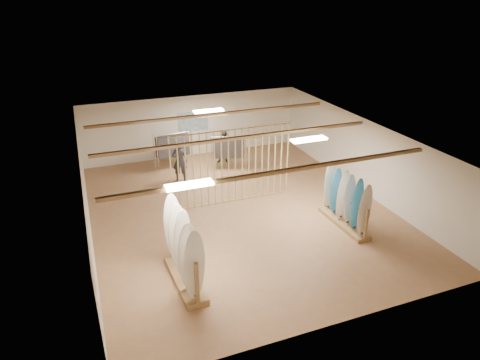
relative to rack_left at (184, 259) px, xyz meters
name	(u,v)px	position (x,y,z in m)	size (l,w,h in m)	color
floor	(240,211)	(2.79, 3.18, -0.74)	(12.00, 12.00, 0.00)	#A97A52
ceiling	(240,135)	(2.79, 3.18, 2.06)	(12.00, 12.00, 0.00)	gray
wall_back	(193,126)	(2.79, 9.18, 0.66)	(12.00, 12.00, 0.00)	white
wall_front	(337,276)	(2.79, -2.82, 0.66)	(12.00, 12.00, 0.00)	white
wall_left	(86,198)	(-2.21, 3.18, 0.66)	(12.00, 12.00, 0.00)	white
wall_right	(363,156)	(7.79, 3.18, 0.66)	(12.00, 12.00, 0.00)	white
ceiling_slats	(240,138)	(2.79, 3.18, 1.98)	(9.50, 6.12, 0.10)	#9C7646
light_panels	(240,137)	(2.79, 3.18, 2.00)	(1.20, 0.35, 0.06)	white
bamboo_partition	(232,166)	(2.79, 3.98, 0.66)	(4.45, 0.05, 2.78)	tan
poster	(193,122)	(2.79, 9.16, 0.86)	(1.40, 0.03, 0.90)	#306AAA
rack_left	(184,259)	(0.00, 0.00, 0.00)	(0.69, 2.30, 2.17)	#9C7646
rack_right	(345,208)	(5.66, 1.05, -0.10)	(0.56, 2.33, 1.87)	#9C7646
clothing_rack_a	(173,146)	(1.49, 7.82, 0.32)	(1.50, 0.60, 1.63)	silver
clothing_rack_b	(228,147)	(3.70, 6.94, 0.25)	(1.36, 0.74, 1.52)	silver
shopper_a	(180,159)	(1.47, 6.52, 0.21)	(0.69, 0.47, 1.89)	#27262E
shopper_b	(225,145)	(3.78, 7.66, 0.11)	(0.82, 0.64, 1.70)	#353329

